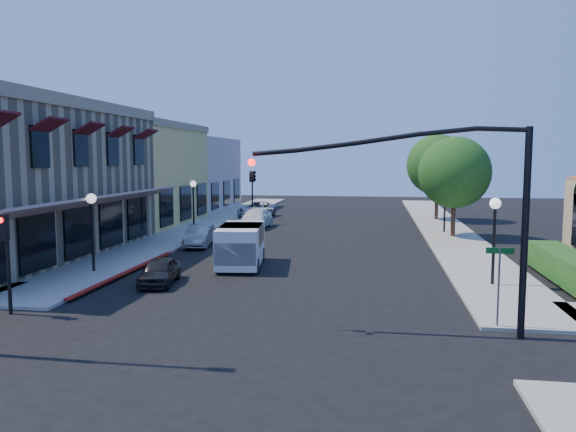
# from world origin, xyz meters

# --- Properties ---
(ground) EXTENTS (120.00, 120.00, 0.00)m
(ground) POSITION_xyz_m (0.00, 0.00, 0.00)
(ground) COLOR black
(ground) RESTS_ON ground
(sidewalk_left) EXTENTS (3.50, 50.00, 0.12)m
(sidewalk_left) POSITION_xyz_m (-8.75, 27.00, 0.06)
(sidewalk_left) COLOR gray
(sidewalk_left) RESTS_ON ground
(sidewalk_right) EXTENTS (3.50, 50.00, 0.12)m
(sidewalk_right) POSITION_xyz_m (8.75, 27.00, 0.06)
(sidewalk_right) COLOR gray
(sidewalk_right) RESTS_ON ground
(curb_red_strip) EXTENTS (0.25, 10.00, 0.06)m
(curb_red_strip) POSITION_xyz_m (-6.90, 8.00, 0.00)
(curb_red_strip) COLOR maroon
(curb_red_strip) RESTS_ON ground
(yellow_stucco_building) EXTENTS (10.00, 12.00, 7.60)m
(yellow_stucco_building) POSITION_xyz_m (-15.50, 26.00, 3.80)
(yellow_stucco_building) COLOR #E8C168
(yellow_stucco_building) RESTS_ON ground
(pink_stucco_building) EXTENTS (10.00, 12.00, 7.00)m
(pink_stucco_building) POSITION_xyz_m (-15.50, 38.00, 3.50)
(pink_stucco_building) COLOR #C09C91
(pink_stucco_building) RESTS_ON ground
(hedge) EXTENTS (1.40, 8.00, 1.10)m
(hedge) POSITION_xyz_m (11.70, 9.00, 0.00)
(hedge) COLOR #164F17
(hedge) RESTS_ON ground
(street_tree_a) EXTENTS (4.56, 4.56, 6.48)m
(street_tree_a) POSITION_xyz_m (8.80, 22.00, 4.19)
(street_tree_a) COLOR #382216
(street_tree_a) RESTS_ON ground
(street_tree_b) EXTENTS (4.94, 4.94, 7.02)m
(street_tree_b) POSITION_xyz_m (8.80, 32.00, 4.54)
(street_tree_b) COLOR #382216
(street_tree_b) RESTS_ON ground
(signal_mast_arm) EXTENTS (8.01, 0.39, 6.00)m
(signal_mast_arm) POSITION_xyz_m (5.86, 1.50, 4.09)
(signal_mast_arm) COLOR black
(signal_mast_arm) RESTS_ON ground
(secondary_signal) EXTENTS (0.28, 0.42, 3.32)m
(secondary_signal) POSITION_xyz_m (-8.00, 1.41, 2.32)
(secondary_signal) COLOR black
(secondary_signal) RESTS_ON ground
(street_name_sign) EXTENTS (0.80, 0.06, 2.50)m
(street_name_sign) POSITION_xyz_m (7.50, 2.20, 1.70)
(street_name_sign) COLOR #595B5E
(street_name_sign) RESTS_ON ground
(lamppost_left_near) EXTENTS (0.44, 0.44, 3.57)m
(lamppost_left_near) POSITION_xyz_m (-8.50, 8.00, 2.74)
(lamppost_left_near) COLOR black
(lamppost_left_near) RESTS_ON ground
(lamppost_left_far) EXTENTS (0.44, 0.44, 3.57)m
(lamppost_left_far) POSITION_xyz_m (-8.50, 22.00, 2.74)
(lamppost_left_far) COLOR black
(lamppost_left_far) RESTS_ON ground
(lamppost_right_near) EXTENTS (0.44, 0.44, 3.57)m
(lamppost_right_near) POSITION_xyz_m (8.50, 8.00, 2.74)
(lamppost_right_near) COLOR black
(lamppost_right_near) RESTS_ON ground
(lamppost_right_far) EXTENTS (0.44, 0.44, 3.57)m
(lamppost_right_far) POSITION_xyz_m (8.50, 24.00, 2.74)
(lamppost_right_far) COLOR black
(lamppost_right_far) RESTS_ON ground
(white_van) EXTENTS (2.39, 4.58, 1.95)m
(white_van) POSITION_xyz_m (-2.40, 10.57, 1.13)
(white_van) COLOR silver
(white_van) RESTS_ON ground
(parked_car_a) EXTENTS (1.69, 3.31, 1.08)m
(parked_car_a) POSITION_xyz_m (-4.80, 6.46, 0.54)
(parked_car_a) COLOR black
(parked_car_a) RESTS_ON ground
(parked_car_b) EXTENTS (1.71, 3.82, 1.22)m
(parked_car_b) POSITION_xyz_m (-6.20, 16.07, 0.61)
(parked_car_b) COLOR #939597
(parked_car_b) RESTS_ON ground
(parked_car_c) EXTENTS (2.14, 4.74, 1.35)m
(parked_car_c) POSITION_xyz_m (-4.80, 25.00, 0.67)
(parked_car_c) COLOR white
(parked_car_c) RESTS_ON ground
(parked_car_d) EXTENTS (2.75, 5.13, 1.37)m
(parked_car_d) POSITION_xyz_m (-6.20, 31.98, 0.69)
(parked_car_d) COLOR #A2A6A7
(parked_car_d) RESTS_ON ground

